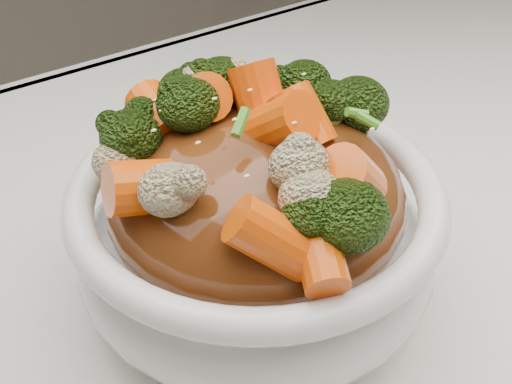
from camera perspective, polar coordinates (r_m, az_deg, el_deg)
tablecloth at (r=0.47m, az=5.74°, el=-7.32°), size 1.20×0.80×0.04m
bowl at (r=0.39m, az=0.00°, el=-4.07°), size 0.27×0.27×0.09m
sauce_base at (r=0.37m, az=0.00°, el=-0.40°), size 0.22×0.22×0.10m
carrots at (r=0.34m, az=0.00°, el=8.70°), size 0.22×0.22×0.05m
broccoli at (r=0.34m, az=0.00°, el=8.54°), size 0.22×0.22×0.05m
cauliflower at (r=0.34m, az=0.00°, el=8.22°), size 0.22×0.22×0.04m
scallions at (r=0.34m, az=0.00°, el=8.86°), size 0.16×0.16×0.02m
sesame_seeds at (r=0.34m, az=0.00°, el=8.86°), size 0.19×0.19×0.01m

